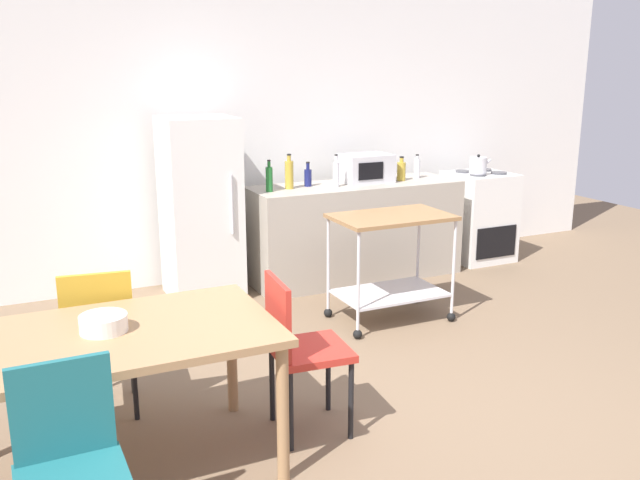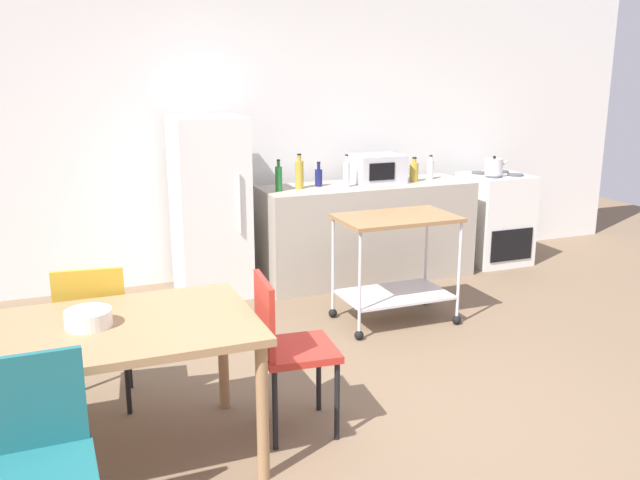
% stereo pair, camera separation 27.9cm
% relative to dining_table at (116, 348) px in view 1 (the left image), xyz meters
% --- Properties ---
extents(ground_plane, '(12.00, 12.00, 0.00)m').
position_rel_dining_table_xyz_m(ground_plane, '(1.66, -0.21, -0.67)').
color(ground_plane, brown).
extents(back_wall, '(8.40, 0.12, 2.90)m').
position_rel_dining_table_xyz_m(back_wall, '(1.66, 2.99, 0.78)').
color(back_wall, white).
rests_on(back_wall, ground_plane).
extents(kitchen_counter, '(2.00, 0.64, 0.90)m').
position_rel_dining_table_xyz_m(kitchen_counter, '(2.56, 2.39, -0.22)').
color(kitchen_counter, '#A89E8E').
rests_on(kitchen_counter, ground_plane).
extents(dining_table, '(1.50, 0.90, 0.75)m').
position_rel_dining_table_xyz_m(dining_table, '(0.00, 0.00, 0.00)').
color(dining_table, '#A37A51').
rests_on(dining_table, ground_plane).
extents(chair_mustard, '(0.45, 0.45, 0.89)m').
position_rel_dining_table_xyz_m(chair_mustard, '(0.00, 0.64, -0.15)').
color(chair_mustard, gold).
rests_on(chair_mustard, ground_plane).
extents(chair_teal, '(0.40, 0.40, 0.89)m').
position_rel_dining_table_xyz_m(chair_teal, '(-0.29, -0.67, -0.15)').
color(chair_teal, '#1E666B').
rests_on(chair_teal, ground_plane).
extents(chair_red, '(0.43, 0.43, 0.89)m').
position_rel_dining_table_xyz_m(chair_red, '(0.95, 0.00, -0.15)').
color(chair_red, '#B72D23').
rests_on(chair_red, ground_plane).
extents(stove_oven, '(0.60, 0.61, 0.92)m').
position_rel_dining_table_xyz_m(stove_oven, '(4.01, 2.41, -0.22)').
color(stove_oven, white).
rests_on(stove_oven, ground_plane).
extents(refrigerator, '(0.60, 0.63, 1.55)m').
position_rel_dining_table_xyz_m(refrigerator, '(1.11, 2.49, 0.10)').
color(refrigerator, white).
rests_on(refrigerator, ground_plane).
extents(kitchen_cart, '(0.91, 0.57, 0.85)m').
position_rel_dining_table_xyz_m(kitchen_cart, '(2.28, 1.27, -0.10)').
color(kitchen_cart, olive).
rests_on(kitchen_cart, ground_plane).
extents(bottle_sparkling_water, '(0.06, 0.06, 0.28)m').
position_rel_dining_table_xyz_m(bottle_sparkling_water, '(1.69, 2.35, 0.34)').
color(bottle_sparkling_water, '#1E6628').
rests_on(bottle_sparkling_water, kitchen_counter).
extents(bottle_sesame_oil, '(0.08, 0.08, 0.31)m').
position_rel_dining_table_xyz_m(bottle_sesame_oil, '(1.91, 2.41, 0.36)').
color(bottle_sesame_oil, gold).
rests_on(bottle_sesame_oil, kitchen_counter).
extents(bottle_hot_sauce, '(0.07, 0.07, 0.22)m').
position_rel_dining_table_xyz_m(bottle_hot_sauce, '(2.11, 2.45, 0.32)').
color(bottle_hot_sauce, navy).
rests_on(bottle_hot_sauce, kitchen_counter).
extents(bottle_soda, '(0.06, 0.06, 0.29)m').
position_rel_dining_table_xyz_m(bottle_soda, '(2.32, 2.32, 0.35)').
color(bottle_soda, silver).
rests_on(bottle_soda, kitchen_counter).
extents(microwave, '(0.46, 0.35, 0.26)m').
position_rel_dining_table_xyz_m(microwave, '(2.69, 2.43, 0.36)').
color(microwave, silver).
rests_on(microwave, kitchen_counter).
extents(bottle_olive_oil, '(0.08, 0.08, 0.23)m').
position_rel_dining_table_xyz_m(bottle_olive_oil, '(3.04, 2.36, 0.32)').
color(bottle_olive_oil, gold).
rests_on(bottle_olive_oil, kitchen_counter).
extents(bottle_wine, '(0.06, 0.06, 0.23)m').
position_rel_dining_table_xyz_m(bottle_wine, '(3.25, 2.42, 0.33)').
color(bottle_wine, silver).
rests_on(bottle_wine, kitchen_counter).
extents(fruit_bowl, '(0.22, 0.22, 0.08)m').
position_rel_dining_table_xyz_m(fruit_bowl, '(-0.04, 0.03, 0.12)').
color(fruit_bowl, white).
rests_on(fruit_bowl, dining_table).
extents(kettle, '(0.24, 0.17, 0.19)m').
position_rel_dining_table_xyz_m(kettle, '(3.89, 2.31, 0.33)').
color(kettle, silver).
rests_on(kettle, stove_oven).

